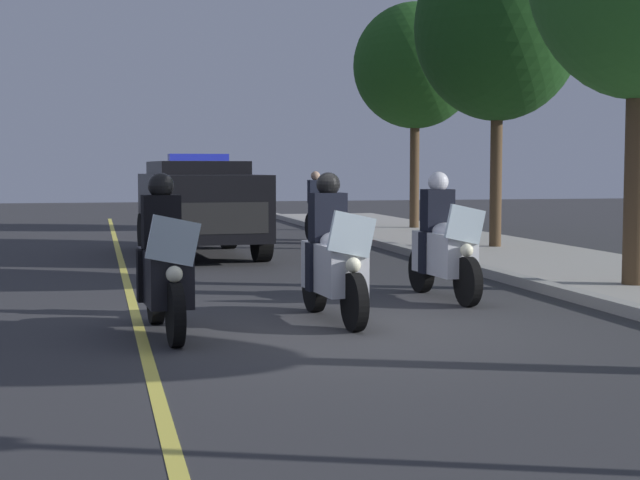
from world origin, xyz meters
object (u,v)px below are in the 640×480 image
Objects in this scene: police_motorcycle_trailing at (443,247)px; cyclist_background at (315,207)px; police_suv at (200,203)px; tree_behind_suv at (415,66)px; tree_far_back at (498,27)px; police_motorcycle_lead_left at (164,269)px; police_motorcycle_lead_right at (333,261)px.

police_motorcycle_trailing is 10.20m from cyclist_background.
police_suv reaches higher than cyclist_background.
cyclist_background is 0.28× the size of tree_behind_suv.
police_motorcycle_trailing is at bearing -28.61° from tree_far_back.
cyclist_background is (-3.03, 3.08, -0.22)m from police_suv.
police_motorcycle_lead_left is at bearing -27.56° from tree_behind_suv.
police_motorcycle_lead_left is 12.90m from cyclist_background.
police_suv is 2.85× the size of cyclist_background.
tree_far_back reaches higher than police_motorcycle_lead_right.
cyclist_background is at bearing 168.10° from police_motorcycle_lead_right.
police_motorcycle_lead_left is at bearing -76.55° from police_motorcycle_lead_right.
police_suv reaches higher than police_motorcycle_lead_right.
police_motorcycle_lead_right is 11.91m from cyclist_background.
tree_behind_suv reaches higher than police_suv.
police_motorcycle_lead_right is 16.47m from tree_behind_suv.
tree_far_back is at bearing 139.12° from police_motorcycle_lead_left.
tree_far_back reaches higher than police_motorcycle_lead_left.
police_motorcycle_lead_left is at bearing -63.40° from police_motorcycle_trailing.
police_suv is (-7.15, -2.53, 0.37)m from police_motorcycle_trailing.
tree_behind_suv is (-6.54, 0.40, -0.13)m from tree_far_back.
police_motorcycle_lead_left is 1.00× the size of police_motorcycle_trailing.
police_suv is 0.81× the size of tree_behind_suv.
tree_far_back reaches higher than police_motorcycle_trailing.
police_motorcycle_lead_left and police_motorcycle_trailing have the same top height.
police_motorcycle_lead_right is at bearing 103.45° from police_motorcycle_lead_left.
tree_far_back is (-6.82, 3.72, 4.01)m from police_motorcycle_trailing.
tree_far_back is (0.33, 6.25, 3.65)m from police_suv.
police_motorcycle_trailing is at bearing -17.15° from tree_behind_suv.
tree_far_back is at bearing 151.39° from police_motorcycle_trailing.
police_motorcycle_lead_left is 0.33× the size of tree_far_back.
police_motorcycle_lead_left is 2.02m from police_motorcycle_lead_right.
police_motorcycle_trailing is (-1.46, 1.90, 0.00)m from police_motorcycle_lead_right.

